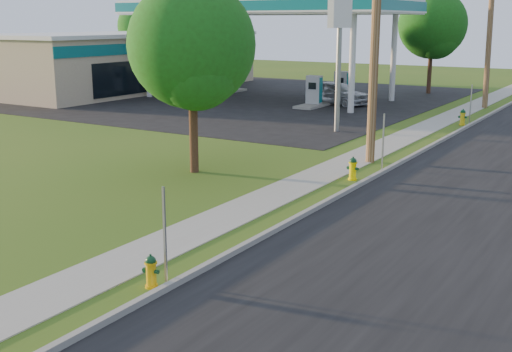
{
  "coord_description": "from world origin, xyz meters",
  "views": [
    {
      "loc": [
        8.07,
        -5.0,
        5.11
      ],
      "look_at": [
        0.0,
        8.0,
        1.4
      ],
      "focal_mm": 45.0,
      "sensor_mm": 36.0,
      "label": 1
    }
  ],
  "objects": [
    {
      "name": "hydrant_far",
      "position": [
        0.05,
        27.6,
        0.41
      ],
      "size": [
        0.43,
        0.38,
        0.83
      ],
      "color": "yellow",
      "rests_on": "ground"
    },
    {
      "name": "tree_verge",
      "position": [
        -5.09,
        12.23,
        4.17
      ],
      "size": [
        4.27,
        4.27,
        6.48
      ],
      "color": "#3B2214",
      "rests_on": "ground"
    },
    {
      "name": "forecourt",
      "position": [
        -16.0,
        32.0,
        0.01
      ],
      "size": [
        26.0,
        28.0,
        0.02
      ],
      "primitive_type": "cube",
      "color": "black",
      "rests_on": "ground"
    },
    {
      "name": "hydrant_mid",
      "position": [
        -0.05,
        14.12,
        0.38
      ],
      "size": [
        0.41,
        0.36,
        0.78
      ],
      "color": "#F4D900",
      "rests_on": "ground"
    },
    {
      "name": "gas_canopy",
      "position": [
        -14.0,
        32.0,
        5.9
      ],
      "size": [
        18.18,
        9.18,
        6.4
      ],
      "color": "silver",
      "rests_on": "ground"
    },
    {
      "name": "utility_pole_far",
      "position": [
        -0.6,
        35.0,
        4.8
      ],
      "size": [
        1.4,
        0.32,
        9.5
      ],
      "color": "brown",
      "rests_on": "ground"
    },
    {
      "name": "price_pylon",
      "position": [
        -4.5,
        22.5,
        5.43
      ],
      "size": [
        0.34,
        2.04,
        6.85
      ],
      "color": "gray",
      "rests_on": "ground"
    },
    {
      "name": "fuel_pump_sw",
      "position": [
        -18.5,
        34.0,
        0.72
      ],
      "size": [
        1.2,
        3.2,
        1.9
      ],
      "color": "gray",
      "rests_on": "ground"
    },
    {
      "name": "sign_post_near",
      "position": [
        0.25,
        4.2,
        1.0
      ],
      "size": [
        0.05,
        0.04,
        2.0
      ],
      "primitive_type": "cube",
      "color": "gray",
      "rests_on": "ground"
    },
    {
      "name": "sidewalk",
      "position": [
        -1.25,
        10.0,
        0.01
      ],
      "size": [
        1.5,
        120.0,
        0.03
      ],
      "primitive_type": "cube",
      "color": "gray",
      "rests_on": "ground"
    },
    {
      "name": "hydrant_near",
      "position": [
        0.12,
        3.9,
        0.34
      ],
      "size": [
        0.36,
        0.32,
        0.69
      ],
      "color": "gold",
      "rests_on": "ground"
    },
    {
      "name": "road",
      "position": [
        4.5,
        10.0,
        0.01
      ],
      "size": [
        8.0,
        120.0,
        0.02
      ],
      "primitive_type": "cube",
      "color": "black",
      "rests_on": "ground"
    },
    {
      "name": "fuel_pump_se",
      "position": [
        -9.5,
        34.0,
        0.72
      ],
      "size": [
        1.2,
        3.2,
        1.9
      ],
      "color": "gray",
      "rests_on": "ground"
    },
    {
      "name": "sign_post_mid",
      "position": [
        0.25,
        16.0,
        1.0
      ],
      "size": [
        0.05,
        0.04,
        2.0
      ],
      "primitive_type": "cube",
      "color": "gray",
      "rests_on": "ground"
    },
    {
      "name": "fuel_pump_ne",
      "position": [
        -9.5,
        30.0,
        0.72
      ],
      "size": [
        1.2,
        3.2,
        1.9
      ],
      "color": "gray",
      "rests_on": "ground"
    },
    {
      "name": "car_silver",
      "position": [
        -8.82,
        31.78,
        0.74
      ],
      "size": [
        4.67,
        2.88,
        1.48
      ],
      "primitive_type": "imported",
      "rotation": [
        0.0,
        0.0,
        1.29
      ],
      "color": "silver",
      "rests_on": "ground"
    },
    {
      "name": "fuel_pump_nw",
      "position": [
        -18.5,
        30.0,
        0.72
      ],
      "size": [
        1.2,
        3.2,
        1.9
      ],
      "color": "gray",
      "rests_on": "ground"
    },
    {
      "name": "tree_back",
      "position": [
        -32.11,
        40.32,
        4.45
      ],
      "size": [
        4.56,
        4.56,
        6.92
      ],
      "color": "#3B2214",
      "rests_on": "ground"
    },
    {
      "name": "curb",
      "position": [
        0.5,
        10.0,
        0.07
      ],
      "size": [
        0.15,
        120.0,
        0.15
      ],
      "primitive_type": "cube",
      "color": "gray",
      "rests_on": "ground"
    },
    {
      "name": "sign_post_far",
      "position": [
        0.25,
        28.2,
        1.0
      ],
      "size": [
        0.05,
        0.04,
        2.0
      ],
      "primitive_type": "cube",
      "color": "gray",
      "rests_on": "ground"
    },
    {
      "name": "tree_lot",
      "position": [
        -5.71,
        40.89,
        4.68
      ],
      "size": [
        4.79,
        4.79,
        7.26
      ],
      "color": "#3B2214",
      "rests_on": "ground"
    },
    {
      "name": "utility_pole_mid",
      "position": [
        -0.6,
        17.0,
        4.95
      ],
      "size": [
        1.4,
        0.32,
        9.8
      ],
      "color": "brown",
      "rests_on": "ground"
    },
    {
      "name": "convenience_store",
      "position": [
        -26.98,
        32.0,
        2.13
      ],
      "size": [
        10.4,
        22.4,
        4.25
      ],
      "color": "tan",
      "rests_on": "ground"
    }
  ]
}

